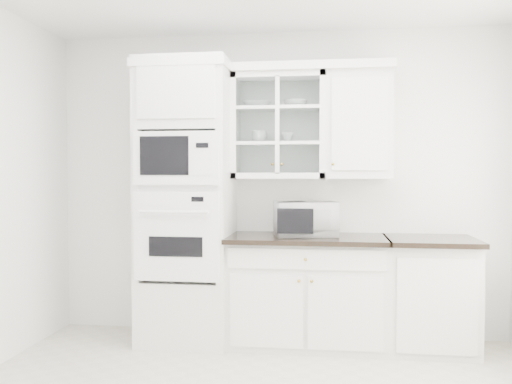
# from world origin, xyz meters

# --- Properties ---
(room_shell) EXTENTS (4.00, 3.50, 2.70)m
(room_shell) POSITION_xyz_m (0.00, 0.43, 1.78)
(room_shell) COLOR white
(room_shell) RESTS_ON ground
(oven_column) EXTENTS (0.76, 0.68, 2.40)m
(oven_column) POSITION_xyz_m (-0.75, 1.42, 1.20)
(oven_column) COLOR silver
(oven_column) RESTS_ON ground
(base_cabinet_run) EXTENTS (1.32, 0.67, 0.92)m
(base_cabinet_run) POSITION_xyz_m (0.28, 1.45, 0.46)
(base_cabinet_run) COLOR silver
(base_cabinet_run) RESTS_ON ground
(extra_base_cabinet) EXTENTS (0.72, 0.67, 0.92)m
(extra_base_cabinet) POSITION_xyz_m (1.28, 1.45, 0.46)
(extra_base_cabinet) COLOR silver
(extra_base_cabinet) RESTS_ON ground
(upper_cabinet_glass) EXTENTS (0.80, 0.33, 0.90)m
(upper_cabinet_glass) POSITION_xyz_m (0.03, 1.58, 1.85)
(upper_cabinet_glass) COLOR silver
(upper_cabinet_glass) RESTS_ON room_shell
(upper_cabinet_solid) EXTENTS (0.55, 0.33, 0.90)m
(upper_cabinet_solid) POSITION_xyz_m (0.71, 1.58, 1.85)
(upper_cabinet_solid) COLOR silver
(upper_cabinet_solid) RESTS_ON room_shell
(crown_molding) EXTENTS (2.14, 0.38, 0.07)m
(crown_molding) POSITION_xyz_m (-0.07, 1.56, 2.33)
(crown_molding) COLOR white
(crown_molding) RESTS_ON room_shell
(countertop_microwave) EXTENTS (0.58, 0.52, 0.29)m
(countertop_microwave) POSITION_xyz_m (0.26, 1.45, 1.06)
(countertop_microwave) COLOR white
(countertop_microwave) RESTS_ON base_cabinet_run
(bowl_a) EXTENTS (0.27, 0.27, 0.06)m
(bowl_a) POSITION_xyz_m (-0.17, 1.60, 2.04)
(bowl_a) COLOR white
(bowl_a) RESTS_ON upper_cabinet_glass
(bowl_b) EXTENTS (0.21, 0.21, 0.06)m
(bowl_b) POSITION_xyz_m (0.17, 1.58, 2.04)
(bowl_b) COLOR white
(bowl_b) RESTS_ON upper_cabinet_glass
(cup_a) EXTENTS (0.16, 0.16, 0.10)m
(cup_a) POSITION_xyz_m (-0.15, 1.59, 1.76)
(cup_a) COLOR white
(cup_a) RESTS_ON upper_cabinet_glass
(cup_b) EXTENTS (0.11, 0.11, 0.09)m
(cup_b) POSITION_xyz_m (0.10, 1.59, 1.76)
(cup_b) COLOR white
(cup_b) RESTS_ON upper_cabinet_glass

